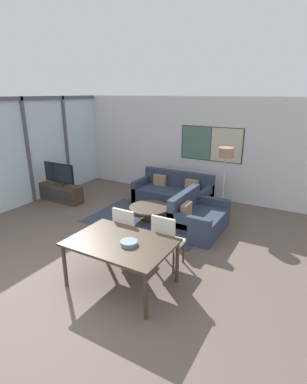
# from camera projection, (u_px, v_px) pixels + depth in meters

# --- Properties ---
(ground_plane) EXTENTS (24.00, 24.00, 0.00)m
(ground_plane) POSITION_uv_depth(u_px,v_px,m) (44.00, 299.00, 4.41)
(ground_plane) COLOR brown
(wall_back) EXTENTS (8.17, 0.09, 2.80)m
(wall_back) POSITION_uv_depth(u_px,v_px,m) (194.00, 147.00, 8.50)
(wall_back) COLOR silver
(wall_back) RESTS_ON ground_plane
(window_wall_left) EXTENTS (0.07, 5.52, 2.80)m
(window_wall_left) POSITION_uv_depth(u_px,v_px,m) (27.00, 147.00, 7.88)
(window_wall_left) COLOR silver
(window_wall_left) RESTS_ON ground_plane
(area_rug) EXTENTS (2.83, 1.84, 0.01)m
(area_rug) POSITION_uv_depth(u_px,v_px,m) (149.00, 220.00, 7.12)
(area_rug) COLOR #333D4C
(area_rug) RESTS_ON ground_plane
(tv_console) EXTENTS (1.33, 0.39, 0.48)m
(tv_console) POSITION_uv_depth(u_px,v_px,m) (61.00, 193.00, 8.32)
(tv_console) COLOR #423326
(tv_console) RESTS_ON ground_plane
(television) EXTENTS (1.04, 0.20, 0.60)m
(television) POSITION_uv_depth(u_px,v_px,m) (59.00, 174.00, 8.15)
(television) COLOR #2D2D33
(television) RESTS_ON tv_console
(sofa_main) EXTENTS (2.03, 0.92, 0.86)m
(sofa_main) POSITION_uv_depth(u_px,v_px,m) (173.00, 194.00, 8.10)
(sofa_main) COLOR #2D384C
(sofa_main) RESTS_ON ground_plane
(sofa_side) EXTENTS (0.92, 1.39, 0.86)m
(sofa_side) POSITION_uv_depth(u_px,v_px,m) (196.00, 219.00, 6.49)
(sofa_side) COLOR #2D384C
(sofa_side) RESTS_ON ground_plane
(coffee_table) EXTENTS (0.95, 0.95, 0.34)m
(coffee_table) POSITION_uv_depth(u_px,v_px,m) (149.00, 210.00, 7.04)
(coffee_table) COLOR #423326
(coffee_table) RESTS_ON ground_plane
(dining_table) EXTENTS (1.57, 1.08, 0.75)m
(dining_table) POSITION_uv_depth(u_px,v_px,m) (121.00, 245.00, 4.55)
(dining_table) COLOR #423326
(dining_table) RESTS_ON ground_plane
(dining_chair_left) EXTENTS (0.46, 0.46, 0.98)m
(dining_chair_left) POSITION_uv_depth(u_px,v_px,m) (127.00, 231.00, 5.36)
(dining_chair_left) COLOR beige
(dining_chair_left) RESTS_ON ground_plane
(dining_chair_centre) EXTENTS (0.46, 0.46, 0.98)m
(dining_chair_centre) POSITION_uv_depth(u_px,v_px,m) (166.00, 239.00, 5.05)
(dining_chair_centre) COLOR beige
(dining_chair_centre) RESTS_ON ground_plane
(fruit_bowl) EXTENTS (0.26, 0.26, 0.06)m
(fruit_bowl) POSITION_uv_depth(u_px,v_px,m) (129.00, 243.00, 4.41)
(fruit_bowl) COLOR slate
(fruit_bowl) RESTS_ON dining_table
(floor_lamp) EXTENTS (0.36, 0.36, 1.69)m
(floor_lamp) POSITION_uv_depth(u_px,v_px,m) (226.00, 158.00, 6.91)
(floor_lamp) COLOR #2D2D33
(floor_lamp) RESTS_ON ground_plane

